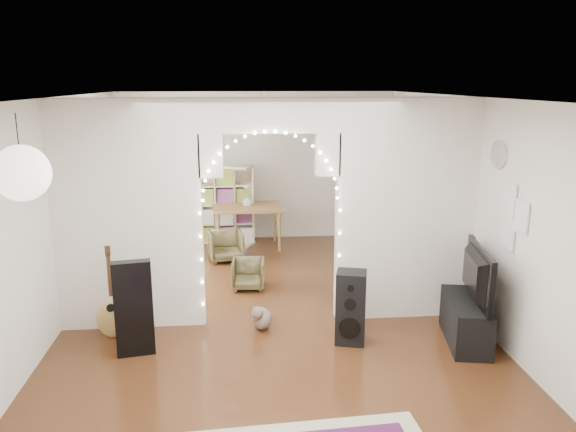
{
  "coord_description": "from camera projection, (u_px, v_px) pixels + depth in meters",
  "views": [
    {
      "loc": [
        -0.39,
        -6.48,
        2.88
      ],
      "look_at": [
        0.24,
        0.3,
        1.24
      ],
      "focal_mm": 35.0,
      "sensor_mm": 36.0,
      "label": 1
    }
  ],
  "objects": [
    {
      "name": "floor",
      "position": [
        271.0,
        319.0,
        6.98
      ],
      "size": [
        7.5,
        7.5,
        0.0
      ],
      "primitive_type": "plane",
      "color": "black",
      "rests_on": "ground"
    },
    {
      "name": "ceiling",
      "position": [
        269.0,
        97.0,
        6.35
      ],
      "size": [
        5.0,
        7.5,
        0.02
      ],
      "primitive_type": "cube",
      "color": "white",
      "rests_on": "wall_back"
    },
    {
      "name": "wall_back",
      "position": [
        258.0,
        167.0,
        10.29
      ],
      "size": [
        5.0,
        0.02,
        2.7
      ],
      "primitive_type": "cube",
      "color": "silver",
      "rests_on": "floor"
    },
    {
      "name": "wall_front",
      "position": [
        313.0,
        372.0,
        3.03
      ],
      "size": [
        5.0,
        0.02,
        2.7
      ],
      "primitive_type": "cube",
      "color": "silver",
      "rests_on": "floor"
    },
    {
      "name": "wall_left",
      "position": [
        53.0,
        218.0,
        6.44
      ],
      "size": [
        0.02,
        7.5,
        2.7
      ],
      "primitive_type": "cube",
      "color": "silver",
      "rests_on": "floor"
    },
    {
      "name": "wall_right",
      "position": [
        473.0,
        209.0,
        6.89
      ],
      "size": [
        0.02,
        7.5,
        2.7
      ],
      "primitive_type": "cube",
      "color": "silver",
      "rests_on": "floor"
    },
    {
      "name": "divider_wall",
      "position": [
        270.0,
        207.0,
        6.65
      ],
      "size": [
        5.0,
        0.2,
        2.7
      ],
      "color": "silver",
      "rests_on": "floor"
    },
    {
      "name": "fairy_lights",
      "position": [
        271.0,
        199.0,
        6.49
      ],
      "size": [
        1.64,
        0.04,
        1.6
      ],
      "primitive_type": null,
      "color": "#FFEABF",
      "rests_on": "divider_wall"
    },
    {
      "name": "window",
      "position": [
        93.0,
        179.0,
        8.15
      ],
      "size": [
        0.04,
        1.2,
        1.4
      ],
      "primitive_type": "cube",
      "color": "white",
      "rests_on": "wall_left"
    },
    {
      "name": "wall_clock",
      "position": [
        499.0,
        154.0,
        6.13
      ],
      "size": [
        0.03,
        0.31,
        0.31
      ],
      "primitive_type": "cylinder",
      "rotation": [
        0.0,
        1.57,
        0.0
      ],
      "color": "white",
      "rests_on": "wall_right"
    },
    {
      "name": "picture_frames",
      "position": [
        512.0,
        216.0,
        5.88
      ],
      "size": [
        0.02,
        0.5,
        0.7
      ],
      "primitive_type": null,
      "color": "white",
      "rests_on": "wall_right"
    },
    {
      "name": "paper_lantern",
      "position": [
        22.0,
        173.0,
        3.96
      ],
      "size": [
        0.4,
        0.4,
        0.4
      ],
      "primitive_type": "sphere",
      "color": "white",
      "rests_on": "ceiling"
    },
    {
      "name": "ceiling_fan",
      "position": [
        261.0,
        114.0,
        8.35
      ],
      "size": [
        1.1,
        1.1,
        0.3
      ],
      "primitive_type": null,
      "color": "gold",
      "rests_on": "ceiling"
    },
    {
      "name": "guitar_case",
      "position": [
        134.0,
        309.0,
        5.96
      ],
      "size": [
        0.42,
        0.2,
        1.05
      ],
      "primitive_type": "cube",
      "rotation": [
        0.0,
        0.0,
        0.18
      ],
      "color": "black",
      "rests_on": "floor"
    },
    {
      "name": "acoustic_guitar",
      "position": [
        112.0,
        304.0,
        6.38
      ],
      "size": [
        0.39,
        0.28,
        0.93
      ],
      "rotation": [
        0.0,
        0.0,
        0.43
      ],
      "color": "#B18847",
      "rests_on": "floor"
    },
    {
      "name": "tabby_cat",
      "position": [
        261.0,
        317.0,
        6.68
      ],
      "size": [
        0.35,
        0.52,
        0.35
      ],
      "rotation": [
        0.0,
        0.0,
        -0.41
      ],
      "color": "brown",
      "rests_on": "floor"
    },
    {
      "name": "floor_speaker",
      "position": [
        351.0,
        308.0,
        6.26
      ],
      "size": [
        0.39,
        0.36,
        0.84
      ],
      "rotation": [
        0.0,
        0.0,
        -0.26
      ],
      "color": "black",
      "rests_on": "floor"
    },
    {
      "name": "media_console",
      "position": [
        466.0,
        321.0,
        6.31
      ],
      "size": [
        0.57,
        1.06,
        0.5
      ],
      "primitive_type": "cube",
      "rotation": [
        0.0,
        0.0,
        -0.18
      ],
      "color": "black",
      "rests_on": "floor"
    },
    {
      "name": "tv",
      "position": [
        470.0,
        274.0,
        6.18
      ],
      "size": [
        0.33,
        1.08,
        0.62
      ],
      "primitive_type": "imported",
      "rotation": [
        0.0,
        0.0,
        1.39
      ],
      "color": "black",
      "rests_on": "media_console"
    },
    {
      "name": "bookcase",
      "position": [
        215.0,
        204.0,
        10.13
      ],
      "size": [
        1.42,
        0.89,
        1.43
      ],
      "primitive_type": "cube",
      "rotation": [
        0.0,
        0.0,
        -0.42
      ],
      "color": "beige",
      "rests_on": "floor"
    },
    {
      "name": "dining_table",
      "position": [
        247.0,
        210.0,
        9.82
      ],
      "size": [
        1.24,
        0.86,
        0.76
      ],
      "rotation": [
        0.0,
        0.0,
        0.05
      ],
      "color": "brown",
      "rests_on": "floor"
    },
    {
      "name": "flower_vase",
      "position": [
        247.0,
        201.0,
        9.78
      ],
      "size": [
        0.19,
        0.19,
        0.19
      ],
      "primitive_type": "imported",
      "rotation": [
        0.0,
        0.0,
        0.05
      ],
      "color": "silver",
      "rests_on": "dining_table"
    },
    {
      "name": "dining_chair_left",
      "position": [
        226.0,
        246.0,
        9.2
      ],
      "size": [
        0.6,
        0.62,
        0.5
      ],
      "primitive_type": "imported",
      "rotation": [
        0.0,
        0.0,
        0.14
      ],
      "color": "#4A4225",
      "rests_on": "floor"
    },
    {
      "name": "dining_chair_right",
      "position": [
        248.0,
        274.0,
        7.97
      ],
      "size": [
        0.48,
        0.49,
        0.42
      ],
      "primitive_type": "imported",
      "rotation": [
        0.0,
        0.0,
        -0.07
      ],
      "color": "#4A4225",
      "rests_on": "floor"
    }
  ]
}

